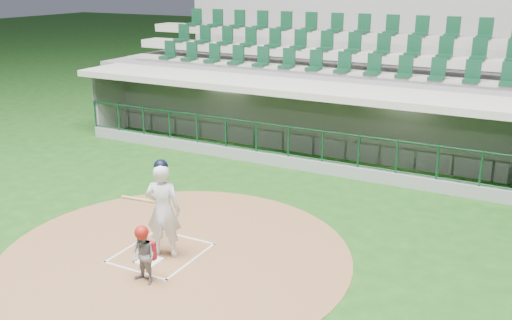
% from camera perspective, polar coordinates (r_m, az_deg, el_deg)
% --- Properties ---
extents(ground, '(120.00, 120.00, 0.00)m').
position_cam_1_polar(ground, '(12.28, -8.60, -8.65)').
color(ground, '#184413').
rests_on(ground, ground).
extents(dirt_circle, '(7.20, 7.20, 0.01)m').
position_cam_1_polar(dirt_circle, '(11.98, -8.00, -9.32)').
color(dirt_circle, brown).
rests_on(dirt_circle, ground).
extents(home_plate, '(0.43, 0.43, 0.02)m').
position_cam_1_polar(home_plate, '(11.78, -10.63, -9.86)').
color(home_plate, white).
rests_on(home_plate, dirt_circle).
extents(batter_box_chalk, '(1.55, 1.80, 0.01)m').
position_cam_1_polar(batter_box_chalk, '(12.06, -9.45, -9.13)').
color(batter_box_chalk, white).
rests_on(batter_box_chalk, ground).
extents(dugout_structure, '(16.40, 3.70, 3.00)m').
position_cam_1_polar(dugout_structure, '(18.40, 5.90, 3.72)').
color(dugout_structure, gray).
rests_on(dugout_structure, ground).
extents(seating_deck, '(17.00, 6.72, 5.15)m').
position_cam_1_polar(seating_deck, '(21.15, 8.94, 6.75)').
color(seating_deck, slate).
rests_on(seating_deck, ground).
extents(batter, '(0.95, 0.97, 2.05)m').
position_cam_1_polar(batter, '(11.56, -9.28, -4.84)').
color(batter, white).
rests_on(batter, dirt_circle).
extents(catcher, '(0.58, 0.48, 1.15)m').
position_cam_1_polar(catcher, '(10.80, -11.20, -9.27)').
color(catcher, gray).
rests_on(catcher, dirt_circle).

